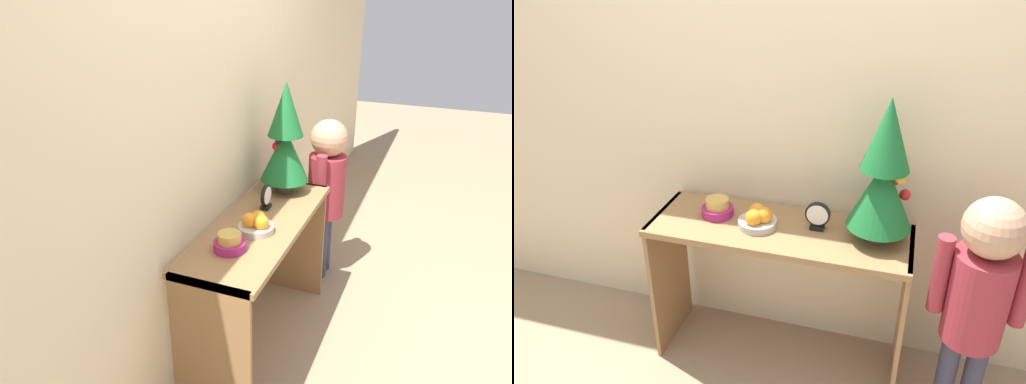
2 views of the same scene
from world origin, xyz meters
The scene contains 8 objects.
ground_plane centered at (0.00, 0.00, 0.00)m, with size 12.00×12.00×0.00m, color #997F60.
back_wall centered at (0.00, 0.46, 1.25)m, with size 7.00×0.05×2.50m, color beige.
console_table centered at (0.00, 0.21, 0.57)m, with size 1.16×0.41×0.75m.
mini_tree centered at (0.42, 0.23, 1.05)m, with size 0.27×0.27×0.62m.
fruit_bowl centered at (-0.09, 0.19, 0.79)m, with size 0.17×0.17×0.09m.
singing_bowl centered at (-0.30, 0.23, 0.78)m, with size 0.15×0.15×0.08m.
desk_clock centered at (0.16, 0.24, 0.81)m, with size 0.11×0.04×0.13m.
child_figure centered at (0.84, 0.08, 0.68)m, with size 0.37×0.24×1.07m.
Camera 1 is at (-2.05, -0.61, 1.87)m, focal length 35.00 mm.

